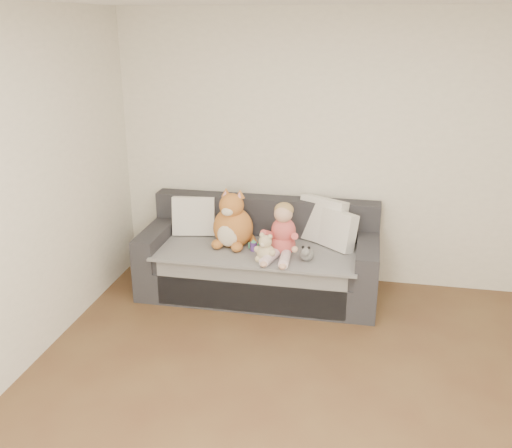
{
  "coord_description": "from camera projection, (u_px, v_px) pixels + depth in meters",
  "views": [
    {
      "loc": [
        0.16,
        -2.84,
        2.48
      ],
      "look_at": [
        -0.78,
        1.87,
        0.75
      ],
      "focal_mm": 40.0,
      "sensor_mm": 36.0,
      "label": 1
    }
  ],
  "objects": [
    {
      "name": "sofa",
      "position": [
        260.0,
        261.0,
        5.43
      ],
      "size": [
        2.2,
        0.94,
        0.85
      ],
      "color": "#242429",
      "rests_on": "ground"
    },
    {
      "name": "toddler",
      "position": [
        282.0,
        234.0,
        5.07
      ],
      "size": [
        0.35,
        0.5,
        0.49
      ],
      "rotation": [
        0.0,
        0.0,
        -0.09
      ],
      "color": "#C54F45",
      "rests_on": "sofa"
    },
    {
      "name": "teddy_bear",
      "position": [
        265.0,
        250.0,
        4.98
      ],
      "size": [
        0.2,
        0.16,
        0.26
      ],
      "rotation": [
        0.0,
        0.0,
        -0.34
      ],
      "color": "beige",
      "rests_on": "sofa"
    },
    {
      "name": "plush_cow",
      "position": [
        307.0,
        254.0,
        5.01
      ],
      "size": [
        0.13,
        0.2,
        0.16
      ],
      "rotation": [
        0.0,
        0.0,
        -0.04
      ],
      "color": "white",
      "rests_on": "sofa"
    },
    {
      "name": "cushion_right_back",
      "position": [
        322.0,
        220.0,
        5.4
      ],
      "size": [
        0.51,
        0.41,
        0.44
      ],
      "rotation": [
        0.0,
        0.0,
        -0.51
      ],
      "color": "white",
      "rests_on": "sofa"
    },
    {
      "name": "cushion_left",
      "position": [
        194.0,
        216.0,
        5.59
      ],
      "size": [
        0.44,
        0.26,
        0.39
      ],
      "rotation": [
        0.0,
        0.0,
        0.18
      ],
      "color": "white",
      "rests_on": "sofa"
    },
    {
      "name": "cushion_right_front",
      "position": [
        337.0,
        229.0,
        5.26
      ],
      "size": [
        0.41,
        0.38,
        0.37
      ],
      "rotation": [
        0.0,
        0.0,
        -0.69
      ],
      "color": "white",
      "rests_on": "sofa"
    },
    {
      "name": "sippy_cup",
      "position": [
        254.0,
        245.0,
        5.22
      ],
      "size": [
        0.1,
        0.07,
        0.11
      ],
      "rotation": [
        0.0,
        0.0,
        -0.1
      ],
      "color": "#593591",
      "rests_on": "sofa"
    },
    {
      "name": "room_shell",
      "position": [
        336.0,
        227.0,
        3.44
      ],
      "size": [
        5.0,
        5.0,
        5.0
      ],
      "color": "brown",
      "rests_on": "ground"
    },
    {
      "name": "plush_cat",
      "position": [
        233.0,
        224.0,
        5.29
      ],
      "size": [
        0.45,
        0.39,
        0.57
      ],
      "rotation": [
        0.0,
        0.0,
        -0.16
      ],
      "color": "#A46F24",
      "rests_on": "sofa"
    }
  ]
}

